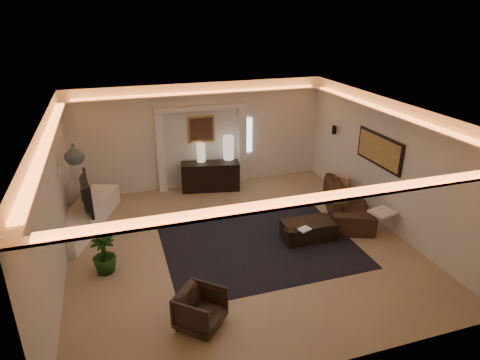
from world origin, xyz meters
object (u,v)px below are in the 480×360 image
object	(u,v)px
console	(211,176)
coffee_table	(308,230)
sofa	(348,200)
armchair	(201,309)

from	to	relation	value
console	coffee_table	xyz separation A→B (m)	(1.39, -3.26, -0.20)
sofa	armchair	size ratio (longest dim) A/B	3.50
console	coffee_table	distance (m)	3.55
sofa	console	bearing A→B (deg)	72.64
coffee_table	armchair	size ratio (longest dim) A/B	1.63
coffee_table	armchair	xyz separation A→B (m)	(-2.85, -1.94, 0.11)
coffee_table	console	bearing A→B (deg)	114.36
console	sofa	size ratio (longest dim) A/B	0.65
console	sofa	distance (m)	3.76
sofa	coffee_table	distance (m)	1.68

